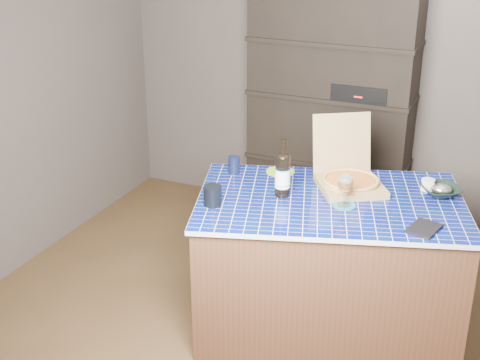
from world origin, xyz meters
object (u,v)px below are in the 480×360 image
at_px(kitchen_island, 327,263).
at_px(dvd_case, 424,228).
at_px(pizza_box, 349,179).
at_px(bowl, 441,191).
at_px(mead_bottle, 283,174).
at_px(wine_glass, 345,184).

relative_size(kitchen_island, dvd_case, 9.05).
height_order(kitchen_island, pizza_box, pizza_box).
bearing_deg(pizza_box, bowl, -20.75).
relative_size(pizza_box, bowl, 2.59).
bearing_deg(bowl, mead_bottle, -156.03).
bearing_deg(wine_glass, mead_bottle, -178.95).
bearing_deg(pizza_box, mead_bottle, -172.43).
bearing_deg(dvd_case, wine_glass, 179.20).
xyz_separation_m(wine_glass, dvd_case, (0.45, -0.11, -0.13)).
bearing_deg(mead_bottle, kitchen_island, 12.88).
height_order(kitchen_island, bowl, bowl).
distance_m(mead_bottle, wine_glass, 0.36).
bearing_deg(kitchen_island, mead_bottle, 175.27).
relative_size(pizza_box, dvd_case, 2.93).
distance_m(dvd_case, bowl, 0.48).
bearing_deg(mead_bottle, pizza_box, 39.74).
bearing_deg(mead_bottle, bowl, 23.97).
relative_size(mead_bottle, bowl, 1.58).
height_order(dvd_case, bowl, bowl).
distance_m(pizza_box, mead_bottle, 0.42).
distance_m(kitchen_island, pizza_box, 0.51).
distance_m(pizza_box, dvd_case, 0.62).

